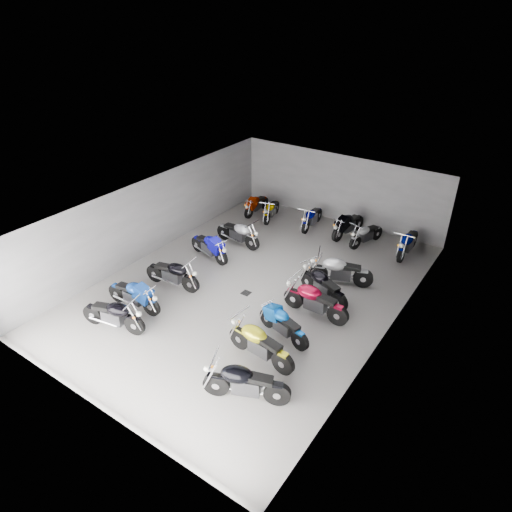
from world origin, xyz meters
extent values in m
plane|color=gray|center=(0.00, 0.00, 0.00)|extent=(14.00, 14.00, 0.00)
cube|color=gray|center=(0.00, 7.00, 1.60)|extent=(10.00, 0.10, 3.20)
cube|color=gray|center=(-5.00, 0.00, 1.60)|extent=(0.10, 14.00, 3.20)
cube|color=gray|center=(5.00, 0.00, 1.60)|extent=(0.10, 14.00, 3.20)
cube|color=black|center=(0.00, 0.00, 3.22)|extent=(10.00, 14.00, 0.04)
cube|color=black|center=(0.00, -0.50, 0.01)|extent=(0.32, 0.32, 0.01)
cylinder|color=black|center=(-1.56, -4.35, 0.35)|extent=(0.72, 0.30, 0.70)
cylinder|color=black|center=(-3.11, -4.72, 0.35)|extent=(0.72, 0.32, 0.70)
cube|color=#2D2D30|center=(-2.34, -4.54, 0.46)|extent=(0.77, 0.49, 0.44)
ellipsoid|color=black|center=(-2.10, -4.48, 0.81)|extent=(0.83, 0.60, 0.40)
cube|color=black|center=(-2.68, -4.62, 0.77)|extent=(0.72, 0.45, 0.20)
cylinder|color=black|center=(-1.86, -3.35, 0.35)|extent=(0.70, 0.18, 0.69)
cylinder|color=black|center=(-3.42, -3.45, 0.35)|extent=(0.70, 0.20, 0.69)
cube|color=#2D2D30|center=(-2.64, -3.40, 0.45)|extent=(0.72, 0.37, 0.43)
ellipsoid|color=#133E99|center=(-2.40, -3.38, 0.80)|extent=(0.76, 0.48, 0.39)
cube|color=black|center=(-2.99, -3.42, 0.76)|extent=(0.68, 0.34, 0.20)
cylinder|color=black|center=(-1.69, -1.57, 0.35)|extent=(0.71, 0.23, 0.70)
cylinder|color=black|center=(-3.27, -1.77, 0.35)|extent=(0.72, 0.25, 0.70)
cube|color=#2D2D30|center=(-2.48, -1.67, 0.46)|extent=(0.75, 0.41, 0.44)
ellipsoid|color=black|center=(-2.24, -1.64, 0.81)|extent=(0.79, 0.53, 0.39)
cube|color=black|center=(-2.83, -1.71, 0.77)|extent=(0.70, 0.39, 0.20)
cylinder|color=black|center=(-1.98, 0.58, 0.34)|extent=(0.69, 0.27, 0.67)
cylinder|color=black|center=(-3.48, 0.90, 0.34)|extent=(0.69, 0.29, 0.67)
cube|color=#2D2D30|center=(-2.73, 0.74, 0.44)|extent=(0.73, 0.45, 0.42)
ellipsoid|color=#0E0BB9|center=(-2.50, 0.69, 0.78)|extent=(0.79, 0.56, 0.38)
cube|color=black|center=(-3.06, 0.81, 0.74)|extent=(0.69, 0.42, 0.19)
cylinder|color=black|center=(-1.67, 2.28, 0.35)|extent=(0.70, 0.19, 0.70)
cylinder|color=black|center=(-3.24, 2.38, 0.35)|extent=(0.71, 0.21, 0.70)
cube|color=#2D2D30|center=(-2.45, 2.33, 0.46)|extent=(0.73, 0.37, 0.44)
ellipsoid|color=#A9A8AF|center=(-2.22, 2.31, 0.81)|extent=(0.77, 0.48, 0.39)
cube|color=black|center=(-2.80, 2.35, 0.76)|extent=(0.68, 0.35, 0.20)
cylinder|color=black|center=(2.15, -4.87, 0.36)|extent=(0.73, 0.42, 0.73)
cylinder|color=black|center=(3.67, -4.22, 0.36)|extent=(0.74, 0.44, 0.73)
cube|color=#2D2D30|center=(2.91, -4.54, 0.48)|extent=(0.82, 0.61, 0.46)
ellipsoid|color=black|center=(2.68, -4.64, 0.84)|extent=(0.89, 0.72, 0.41)
cube|color=black|center=(3.25, -4.40, 0.80)|extent=(0.76, 0.57, 0.21)
cylinder|color=black|center=(1.56, -2.99, 0.36)|extent=(0.74, 0.22, 0.73)
cylinder|color=black|center=(3.20, -3.16, 0.36)|extent=(0.74, 0.25, 0.73)
cube|color=#2D2D30|center=(2.38, -3.07, 0.48)|extent=(0.77, 0.42, 0.46)
ellipsoid|color=gold|center=(2.13, -3.05, 0.84)|extent=(0.82, 0.53, 0.41)
cube|color=black|center=(2.74, -3.11, 0.80)|extent=(0.72, 0.39, 0.21)
cylinder|color=black|center=(1.68, -1.64, 0.32)|extent=(0.66, 0.29, 0.64)
cylinder|color=black|center=(3.10, -2.01, 0.32)|extent=(0.66, 0.31, 0.64)
cube|color=#2D2D30|center=(2.39, -1.83, 0.42)|extent=(0.71, 0.46, 0.40)
ellipsoid|color=#0951AD|center=(2.18, -1.77, 0.75)|extent=(0.76, 0.56, 0.36)
cube|color=black|center=(2.70, -1.91, 0.70)|extent=(0.67, 0.43, 0.18)
cylinder|color=black|center=(1.85, -0.25, 0.37)|extent=(0.73, 0.15, 0.73)
cylinder|color=black|center=(3.51, -0.26, 0.37)|extent=(0.73, 0.18, 0.73)
cube|color=#2D2D30|center=(2.68, -0.25, 0.48)|extent=(0.75, 0.35, 0.46)
ellipsoid|color=maroon|center=(2.43, -0.25, 0.85)|extent=(0.78, 0.46, 0.41)
cube|color=black|center=(3.04, -0.26, 0.80)|extent=(0.70, 0.32, 0.21)
cylinder|color=black|center=(1.72, 1.01, 0.35)|extent=(0.71, 0.37, 0.70)
cylinder|color=black|center=(3.20, 0.47, 0.35)|extent=(0.71, 0.39, 0.70)
cube|color=#2D2D30|center=(2.46, 0.74, 0.46)|extent=(0.78, 0.55, 0.44)
ellipsoid|color=black|center=(2.24, 0.82, 0.81)|extent=(0.85, 0.67, 0.39)
cube|color=black|center=(2.79, 0.62, 0.76)|extent=(0.73, 0.52, 0.20)
cylinder|color=black|center=(1.79, 1.64, 0.36)|extent=(0.73, 0.42, 0.73)
cylinder|color=black|center=(3.30, 2.28, 0.36)|extent=(0.74, 0.44, 0.73)
cube|color=#2D2D30|center=(2.55, 1.96, 0.48)|extent=(0.81, 0.60, 0.45)
ellipsoid|color=#BABBC0|center=(2.32, 1.86, 0.84)|extent=(0.89, 0.72, 0.41)
cube|color=black|center=(2.88, 2.10, 0.80)|extent=(0.76, 0.56, 0.21)
cylinder|color=black|center=(-3.61, 4.77, 0.30)|extent=(0.14, 0.61, 0.61)
cylinder|color=black|center=(-3.65, 6.14, 0.30)|extent=(0.16, 0.61, 0.61)
cube|color=#2D2D30|center=(-3.63, 5.45, 0.40)|extent=(0.30, 0.62, 0.38)
ellipsoid|color=#941D02|center=(-3.62, 5.25, 0.70)|extent=(0.40, 0.65, 0.34)
cube|color=black|center=(-3.63, 5.76, 0.66)|extent=(0.28, 0.58, 0.17)
cylinder|color=black|center=(-2.49, 4.66, 0.31)|extent=(0.28, 0.63, 0.61)
cylinder|color=black|center=(-2.84, 6.00, 0.31)|extent=(0.29, 0.63, 0.61)
cube|color=#2D2D30|center=(-2.67, 5.33, 0.40)|extent=(0.44, 0.68, 0.38)
ellipsoid|color=#F2BE00|center=(-2.61, 5.12, 0.71)|extent=(0.54, 0.73, 0.35)
cube|color=black|center=(-2.74, 5.63, 0.67)|extent=(0.41, 0.63, 0.17)
cylinder|color=black|center=(-0.57, 4.90, 0.32)|extent=(0.19, 0.65, 0.64)
cylinder|color=black|center=(-0.70, 6.34, 0.32)|extent=(0.21, 0.65, 0.64)
cube|color=#2D2D30|center=(-0.63, 5.62, 0.42)|extent=(0.36, 0.68, 0.40)
ellipsoid|color=#030678|center=(-0.61, 5.40, 0.74)|extent=(0.46, 0.72, 0.36)
cube|color=black|center=(-0.66, 5.94, 0.70)|extent=(0.34, 0.63, 0.18)
cylinder|color=black|center=(0.96, 5.02, 0.34)|extent=(0.25, 0.70, 0.69)
cylinder|color=black|center=(1.23, 6.56, 0.34)|extent=(0.28, 0.70, 0.69)
cube|color=#2D2D30|center=(1.09, 5.79, 0.45)|extent=(0.44, 0.74, 0.43)
ellipsoid|color=black|center=(1.05, 5.56, 0.79)|extent=(0.55, 0.79, 0.39)
cube|color=black|center=(1.15, 6.13, 0.75)|extent=(0.41, 0.70, 0.20)
cylinder|color=black|center=(1.88, 4.80, 0.31)|extent=(0.30, 0.63, 0.62)
cylinder|color=black|center=(2.30, 6.14, 0.31)|extent=(0.32, 0.63, 0.62)
cube|color=#2D2D30|center=(2.09, 5.47, 0.41)|extent=(0.46, 0.69, 0.39)
ellipsoid|color=#ADAEB4|center=(2.03, 5.27, 0.72)|extent=(0.56, 0.74, 0.35)
cube|color=black|center=(2.18, 5.77, 0.68)|extent=(0.43, 0.64, 0.18)
cylinder|color=black|center=(3.85, 4.85, 0.35)|extent=(0.15, 0.69, 0.69)
cylinder|color=black|center=(3.83, 6.42, 0.35)|extent=(0.17, 0.69, 0.69)
cube|color=#2D2D30|center=(3.84, 5.64, 0.45)|extent=(0.33, 0.71, 0.43)
ellipsoid|color=#010C7A|center=(3.84, 5.40, 0.80)|extent=(0.44, 0.74, 0.39)
cube|color=black|center=(3.84, 5.98, 0.76)|extent=(0.31, 0.66, 0.20)
camera|label=1|loc=(8.04, -11.56, 9.44)|focal=32.00mm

